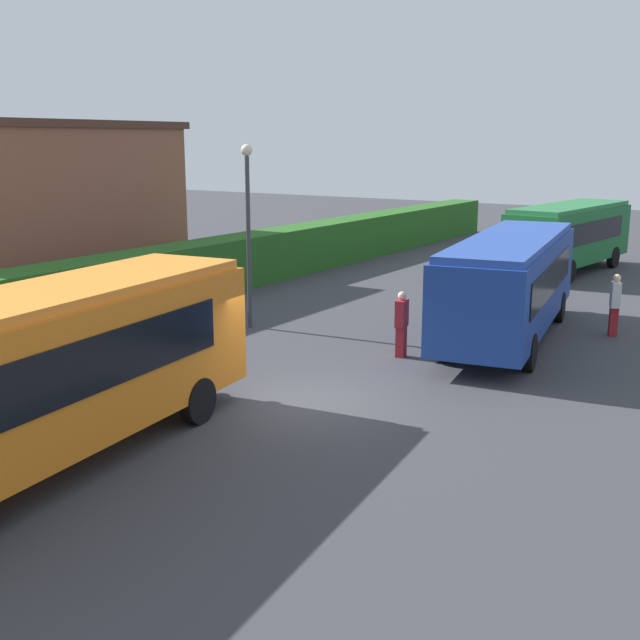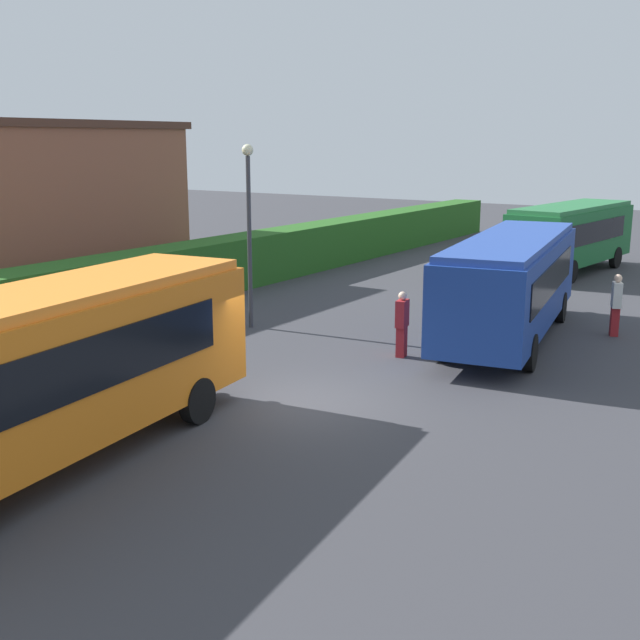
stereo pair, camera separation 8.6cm
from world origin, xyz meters
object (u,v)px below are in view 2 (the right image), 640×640
object	(u,v)px
lamppost	(249,216)
bus_green	(571,234)
person_center	(616,303)
bus_orange	(49,366)
person_left	(402,323)
person_right	(503,249)
bus_blue	(511,281)

from	to	relation	value
lamppost	bus_green	bearing A→B (deg)	-18.55
person_center	bus_orange	bearing A→B (deg)	47.04
person_center	bus_green	bearing A→B (deg)	-88.82
person_center	lamppost	xyz separation A→B (m)	(-5.22, 10.13, 2.58)
person_left	person_right	world-z (taller)	person_left
bus_blue	lamppost	xyz separation A→B (m)	(-2.96, 7.55, 1.79)
bus_orange	person_center	xyz separation A→B (m)	(15.95, -6.37, -0.88)
bus_orange	person_center	size ratio (longest dim) A/B	5.16
person_left	lamppost	xyz separation A→B (m)	(0.54, 5.74, 2.62)
person_right	lamppost	xyz separation A→B (m)	(-15.89, 2.57, 2.70)
bus_green	bus_blue	bearing A→B (deg)	-164.93
bus_blue	bus_green	distance (m)	13.62
person_right	bus_blue	bearing A→B (deg)	58.03
bus_orange	person_left	world-z (taller)	bus_orange
person_left	lamppost	size ratio (longest dim) A/B	0.32
bus_green	person_center	bearing A→B (deg)	-151.17
person_left	lamppost	bearing A→B (deg)	-15.09
person_right	person_center	bearing A→B (deg)	72.27
person_center	lamppost	distance (m)	11.68
bus_green	person_right	distance (m)	3.12
bus_orange	person_left	distance (m)	10.42
bus_orange	lamppost	bearing A→B (deg)	12.28
bus_orange	lamppost	distance (m)	11.49
bus_blue	person_right	world-z (taller)	bus_blue
bus_blue	lamppost	distance (m)	8.31
bus_orange	bus_blue	world-z (taller)	bus_orange
person_right	lamppost	size ratio (longest dim) A/B	0.30
person_center	person_right	bearing A→B (deg)	-75.89
bus_orange	bus_green	xyz separation A→B (m)	(27.15, -1.76, -0.12)
bus_orange	person_right	distance (m)	26.66
bus_orange	lamppost	size ratio (longest dim) A/B	1.72
bus_orange	person_left	xyz separation A→B (m)	(10.19, -1.98, -0.92)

